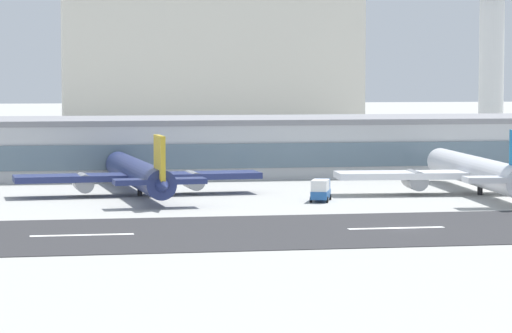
{
  "coord_description": "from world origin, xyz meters",
  "views": [
    {
      "loc": [
        -43.84,
        -142.34,
        18.49
      ],
      "look_at": [
        -9.51,
        51.07,
        4.01
      ],
      "focal_mm": 86.22,
      "sensor_mm": 36.0,
      "label": 1
    }
  ],
  "objects_px": {
    "control_tower": "(492,31)",
    "service_box_truck_0": "(321,189)",
    "airliner_blue_tail_gate_2": "(480,173)",
    "terminal_building": "(253,145)",
    "airliner_gold_tail_gate_1": "(140,175)",
    "distant_hotel_block": "(212,65)"
  },
  "relations": [
    {
      "from": "terminal_building",
      "to": "service_box_truck_0",
      "type": "bearing_deg",
      "value": -88.95
    },
    {
      "from": "distant_hotel_block",
      "to": "airliner_gold_tail_gate_1",
      "type": "bearing_deg",
      "value": -101.34
    },
    {
      "from": "airliner_blue_tail_gate_2",
      "to": "service_box_truck_0",
      "type": "xyz_separation_m",
      "value": [
        -26.74,
        -5.58,
        -1.68
      ]
    },
    {
      "from": "terminal_building",
      "to": "airliner_blue_tail_gate_2",
      "type": "distance_m",
      "value": 54.64
    },
    {
      "from": "control_tower",
      "to": "service_box_truck_0",
      "type": "distance_m",
      "value": 110.56
    },
    {
      "from": "control_tower",
      "to": "airliner_blue_tail_gate_2",
      "type": "height_order",
      "value": "control_tower"
    },
    {
      "from": "terminal_building",
      "to": "distant_hotel_block",
      "type": "relative_size",
      "value": 2.03
    },
    {
      "from": "terminal_building",
      "to": "service_box_truck_0",
      "type": "relative_size",
      "value": 28.73
    },
    {
      "from": "distant_hotel_block",
      "to": "airliner_blue_tail_gate_2",
      "type": "relative_size",
      "value": 1.75
    },
    {
      "from": "terminal_building",
      "to": "control_tower",
      "type": "distance_m",
      "value": 74.73
    },
    {
      "from": "terminal_building",
      "to": "distant_hotel_block",
      "type": "bearing_deg",
      "value": 85.02
    },
    {
      "from": "terminal_building",
      "to": "service_box_truck_0",
      "type": "distance_m",
      "value": 52.77
    },
    {
      "from": "airliner_gold_tail_gate_1",
      "to": "service_box_truck_0",
      "type": "bearing_deg",
      "value": -121.02
    },
    {
      "from": "distant_hotel_block",
      "to": "airliner_gold_tail_gate_1",
      "type": "relative_size",
      "value": 1.86
    },
    {
      "from": "terminal_building",
      "to": "service_box_truck_0",
      "type": "xyz_separation_m",
      "value": [
        0.96,
        -52.64,
        -3.57
      ]
    },
    {
      "from": "control_tower",
      "to": "service_box_truck_0",
      "type": "xyz_separation_m",
      "value": [
        -60.17,
        -88.79,
        -26.8
      ]
    },
    {
      "from": "terminal_building",
      "to": "airliner_gold_tail_gate_1",
      "type": "bearing_deg",
      "value": -121.92
    },
    {
      "from": "terminal_building",
      "to": "airliner_gold_tail_gate_1",
      "type": "distance_m",
      "value": 46.88
    },
    {
      "from": "distant_hotel_block",
      "to": "service_box_truck_0",
      "type": "relative_size",
      "value": 14.13
    },
    {
      "from": "control_tower",
      "to": "airliner_blue_tail_gate_2",
      "type": "bearing_deg",
      "value": -111.89
    },
    {
      "from": "control_tower",
      "to": "airliner_blue_tail_gate_2",
      "type": "xyz_separation_m",
      "value": [
        -33.43,
        -83.21,
        -25.12
      ]
    },
    {
      "from": "airliner_gold_tail_gate_1",
      "to": "distant_hotel_block",
      "type": "bearing_deg",
      "value": -15.73
    }
  ]
}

